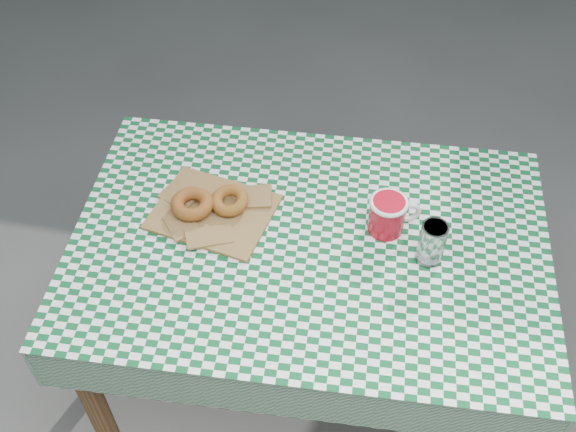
# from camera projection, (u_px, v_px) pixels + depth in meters

# --- Properties ---
(ground) EXTENTS (60.00, 60.00, 0.00)m
(ground) POSITION_uv_depth(u_px,v_px,m) (312.00, 349.00, 2.37)
(ground) COLOR #4E4D49
(ground) RESTS_ON ground
(table) EXTENTS (1.21, 0.85, 0.75)m
(table) POSITION_uv_depth(u_px,v_px,m) (306.00, 324.00, 1.99)
(table) COLOR brown
(table) RESTS_ON ground
(tablecloth) EXTENTS (1.23, 0.87, 0.01)m
(tablecloth) POSITION_uv_depth(u_px,v_px,m) (309.00, 242.00, 1.71)
(tablecloth) COLOR #0C4D25
(tablecloth) RESTS_ON table
(paper_bag) EXTENTS (0.33, 0.28, 0.02)m
(paper_bag) POSITION_uv_depth(u_px,v_px,m) (213.00, 211.00, 1.77)
(paper_bag) COLOR olive
(paper_bag) RESTS_ON tablecloth
(bagel_front) EXTENTS (0.15, 0.15, 0.03)m
(bagel_front) POSITION_uv_depth(u_px,v_px,m) (192.00, 204.00, 1.75)
(bagel_front) COLOR #91581E
(bagel_front) RESTS_ON paper_bag
(bagel_back) EXTENTS (0.13, 0.13, 0.03)m
(bagel_back) POSITION_uv_depth(u_px,v_px,m) (230.00, 201.00, 1.76)
(bagel_back) COLOR brown
(bagel_back) RESTS_ON paper_bag
(coffee_mug) EXTENTS (0.23, 0.23, 0.10)m
(coffee_mug) POSITION_uv_depth(u_px,v_px,m) (387.00, 215.00, 1.70)
(coffee_mug) COLOR #A90A1C
(coffee_mug) RESTS_ON tablecloth
(drinking_glass) EXTENTS (0.07, 0.07, 0.12)m
(drinking_glass) POSITION_uv_depth(u_px,v_px,m) (432.00, 243.00, 1.63)
(drinking_glass) COLOR silver
(drinking_glass) RESTS_ON tablecloth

